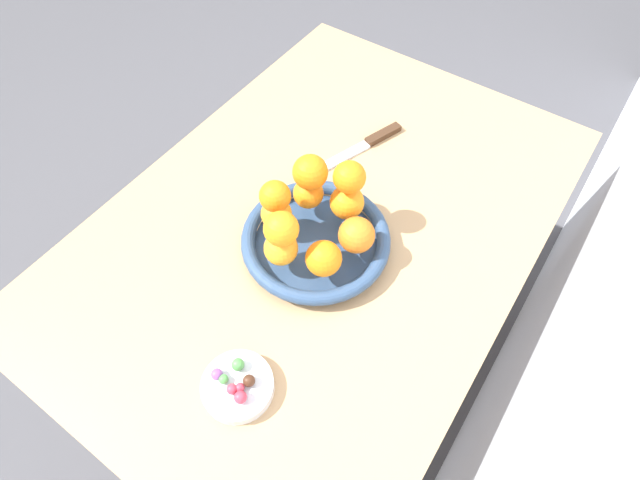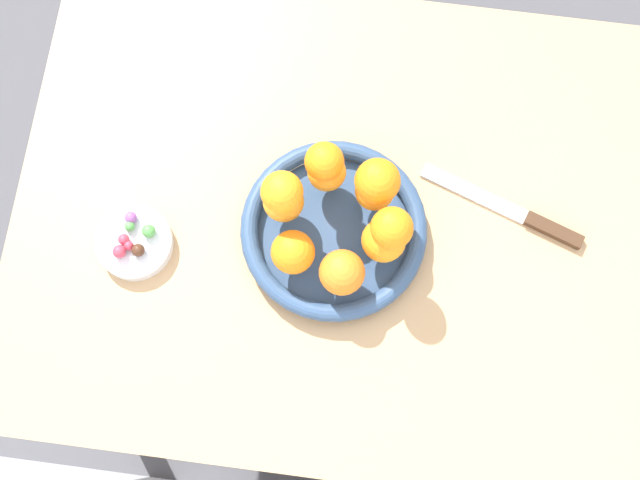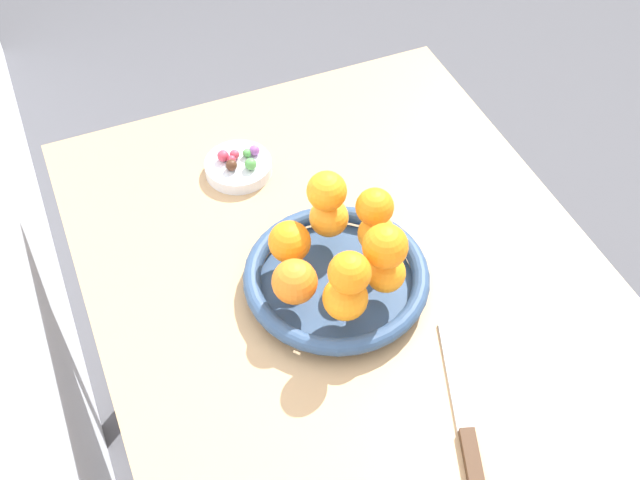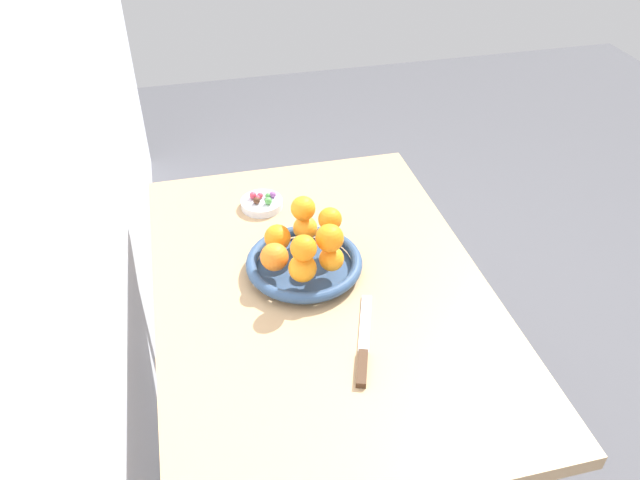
{
  "view_description": "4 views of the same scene",
  "coord_description": "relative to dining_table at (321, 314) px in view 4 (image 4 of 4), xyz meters",
  "views": [
    {
      "loc": [
        0.49,
        0.33,
        1.52
      ],
      "look_at": [
        0.1,
        0.06,
        0.83
      ],
      "focal_mm": 28.0,
      "sensor_mm": 36.0,
      "label": 1
    },
    {
      "loc": [
        0.04,
        0.33,
        1.9
      ],
      "look_at": [
        0.08,
        0.06,
        0.83
      ],
      "focal_mm": 45.0,
      "sensor_mm": 36.0,
      "label": 2
    },
    {
      "loc": [
        -0.6,
        0.33,
        1.69
      ],
      "look_at": [
        0.07,
        0.05,
        0.86
      ],
      "focal_mm": 45.0,
      "sensor_mm": 36.0,
      "label": 3
    },
    {
      "loc": [
        -1.05,
        0.26,
        1.7
      ],
      "look_at": [
        0.04,
        -0.01,
        0.85
      ],
      "focal_mm": 35.0,
      "sensor_mm": 36.0,
      "label": 4
    }
  ],
  "objects": [
    {
      "name": "orange_1",
      "position": [
        0.08,
        -0.05,
        0.16
      ],
      "size": [
        0.06,
        0.06,
        0.06
      ],
      "primitive_type": "sphere",
      "color": "orange",
      "rests_on": "fruit_bowl"
    },
    {
      "name": "orange_5",
      "position": [
        -0.01,
        0.05,
        0.16
      ],
      "size": [
        0.06,
        0.06,
        0.06
      ],
      "primitive_type": "sphere",
      "color": "orange",
      "rests_on": "fruit_bowl"
    },
    {
      "name": "ground_plane",
      "position": [
        0.0,
        0.0,
        -0.65
      ],
      "size": [
        6.0,
        6.0,
        0.0
      ],
      "primitive_type": "plane",
      "color": "#4C4C51"
    },
    {
      "name": "candy_ball_6",
      "position": [
        0.36,
        0.05,
        0.12
      ],
      "size": [
        0.02,
        0.02,
        0.02
      ],
      "primitive_type": "sphere",
      "color": "#8C4C99",
      "rests_on": "candy_dish"
    },
    {
      "name": "orange_6",
      "position": [
        0.01,
        -0.02,
        0.22
      ],
      "size": [
        0.06,
        0.06,
        0.06
      ],
      "primitive_type": "sphere",
      "color": "orange",
      "rests_on": "orange_0"
    },
    {
      "name": "candy_ball_3",
      "position": [
        0.36,
        0.09,
        0.12
      ],
      "size": [
        0.01,
        0.01,
        0.01
      ],
      "primitive_type": "sphere",
      "color": "#C6384C",
      "rests_on": "candy_dish"
    },
    {
      "name": "knife",
      "position": [
        -0.2,
        -0.04,
        0.09
      ],
      "size": [
        0.25,
        0.11,
        0.01
      ],
      "color": "#3F2819",
      "rests_on": "dining_table"
    },
    {
      "name": "candy_ball_0",
      "position": [
        0.33,
        0.07,
        0.12
      ],
      "size": [
        0.02,
        0.02,
        0.02
      ],
      "primitive_type": "sphere",
      "color": "#4C9947",
      "rests_on": "candy_dish"
    },
    {
      "name": "orange_8",
      "position": [
        0.14,
        0.01,
        0.22
      ],
      "size": [
        0.06,
        0.06,
        0.06
      ],
      "primitive_type": "sphere",
      "color": "orange",
      "rests_on": "orange_2"
    },
    {
      "name": "orange_3",
      "position": [
        0.12,
        0.08,
        0.16
      ],
      "size": [
        0.06,
        0.06,
        0.06
      ],
      "primitive_type": "sphere",
      "color": "orange",
      "rests_on": "fruit_bowl"
    },
    {
      "name": "candy_dish",
      "position": [
        0.35,
        0.08,
        0.1
      ],
      "size": [
        0.11,
        0.11,
        0.02
      ],
      "primitive_type": "cylinder",
      "color": "silver",
      "rests_on": "dining_table"
    },
    {
      "name": "dining_table",
      "position": [
        0.0,
        0.0,
        0.0
      ],
      "size": [
        1.1,
        0.76,
        0.74
      ],
      "color": "tan",
      "rests_on": "ground_plane"
    },
    {
      "name": "candy_ball_1",
      "position": [
        0.37,
        0.1,
        0.12
      ],
      "size": [
        0.02,
        0.02,
        0.02
      ],
      "primitive_type": "sphere",
      "color": "#C6384C",
      "rests_on": "candy_dish"
    },
    {
      "name": "orange_0",
      "position": [
        0.01,
        -0.03,
        0.16
      ],
      "size": [
        0.06,
        0.06,
        0.06
      ],
      "primitive_type": "sphere",
      "color": "orange",
      "rests_on": "fruit_bowl"
    },
    {
      "name": "wall_back",
      "position": [
        0.0,
        0.48,
        0.6
      ],
      "size": [
        4.0,
        0.05,
        2.5
      ],
      "primitive_type": "cube",
      "color": "silver",
      "rests_on": "ground_plane"
    },
    {
      "name": "orange_4",
      "position": [
        0.04,
        0.1,
        0.16
      ],
      "size": [
        0.07,
        0.07,
        0.07
      ],
      "primitive_type": "sphere",
      "color": "orange",
      "rests_on": "fruit_bowl"
    },
    {
      "name": "orange_7",
      "position": [
        -0.01,
        0.04,
        0.22
      ],
      "size": [
        0.06,
        0.06,
        0.06
      ],
      "primitive_type": "sphere",
      "color": "orange",
      "rests_on": "orange_5"
    },
    {
      "name": "candy_ball_2",
      "position": [
        0.36,
        0.06,
        0.12
      ],
      "size": [
        0.02,
        0.02,
        0.02
      ],
      "primitive_type": "sphere",
      "color": "#4C9947",
      "rests_on": "candy_dish"
    },
    {
      "name": "orange_2",
      "position": [
        0.14,
        0.01,
        0.16
      ],
      "size": [
        0.06,
        0.06,
        0.06
      ],
      "primitive_type": "sphere",
      "color": "orange",
      "rests_on": "fruit_bowl"
    },
    {
      "name": "fruit_bowl",
      "position": [
        0.06,
        0.03,
        0.11
      ],
      "size": [
        0.28,
        0.28,
        0.04
      ],
      "color": "navy",
      "rests_on": "dining_table"
    },
    {
      "name": "candy_ball_5",
      "position": [
        0.34,
        0.1,
        0.12
      ],
      "size": [
        0.02,
        0.02,
        0.02
      ],
      "primitive_type": "sphere",
      "color": "#472819",
      "rests_on": "candy_dish"
    },
    {
      "name": "orange_9",
      "position": [
        0.09,
        -0.04,
        0.21
      ],
      "size": [
        0.06,
        0.06,
        0.06
      ],
      "primitive_type": "sphere",
      "color": "orange",
      "rests_on": "orange_1"
    },
    {
      "name": "candy_ball_4",
      "position": [
        0.37,
        0.08,
        0.12
      ],
      "size": [
        0.02,
        0.02,
        0.02
      ],
      "primitive_type": "sphere",
      "color": "#C6384C",
      "rests_on": "candy_dish"
    }
  ]
}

